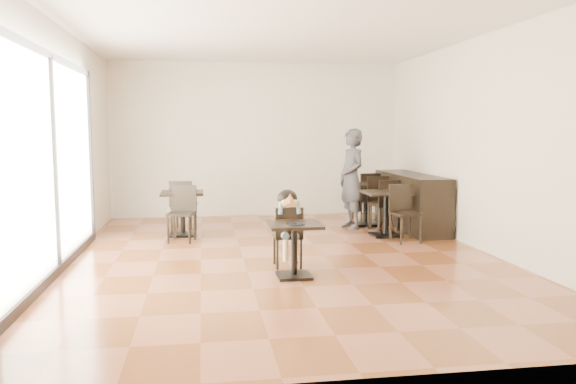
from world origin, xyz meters
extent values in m
cube|color=brown|center=(0.00, 0.00, 0.00)|extent=(6.00, 8.00, 0.01)
cube|color=white|center=(0.00, 0.00, 3.20)|extent=(6.00, 8.00, 0.01)
cube|color=beige|center=(0.00, 4.00, 1.60)|extent=(6.00, 0.01, 3.20)
cube|color=beige|center=(0.00, -4.00, 1.60)|extent=(6.00, 0.01, 3.20)
cube|color=beige|center=(-3.00, 0.00, 1.60)|extent=(0.01, 8.00, 3.20)
cube|color=beige|center=(3.00, 0.00, 1.60)|extent=(0.01, 8.00, 3.20)
cube|color=white|center=(-2.97, -0.50, 1.40)|extent=(0.04, 4.50, 2.60)
cylinder|color=black|center=(-0.04, -1.22, 0.68)|extent=(0.23, 0.23, 0.01)
imported|color=#3B3B40|center=(1.56, 2.14, 0.91)|extent=(0.57, 0.74, 1.83)
cube|color=black|center=(2.65, 2.00, 0.50)|extent=(0.60, 2.40, 1.00)
camera|label=1|loc=(-1.13, -7.78, 1.80)|focal=35.00mm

